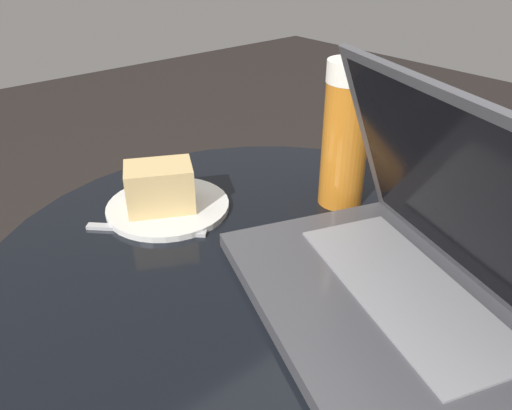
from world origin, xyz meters
TOP-DOWN VIEW (x-y plane):
  - table at (0.00, 0.00)m, footprint 0.74×0.74m
  - laptop at (0.15, 0.05)m, footprint 0.42×0.36m
  - beer_glass at (-0.05, 0.18)m, footprint 0.07×0.07m
  - snack_plate at (-0.20, -0.04)m, footprint 0.18×0.18m
  - fork at (-0.16, -0.08)m, footprint 0.13×0.13m

SIDE VIEW (x-z plane):
  - table at x=0.00m, z-range 0.15..0.69m
  - fork at x=-0.16m, z-range 0.54..0.55m
  - snack_plate at x=-0.20m, z-range 0.53..0.60m
  - laptop at x=0.15m, z-range 0.47..0.72m
  - beer_glass at x=-0.05m, z-range 0.54..0.76m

